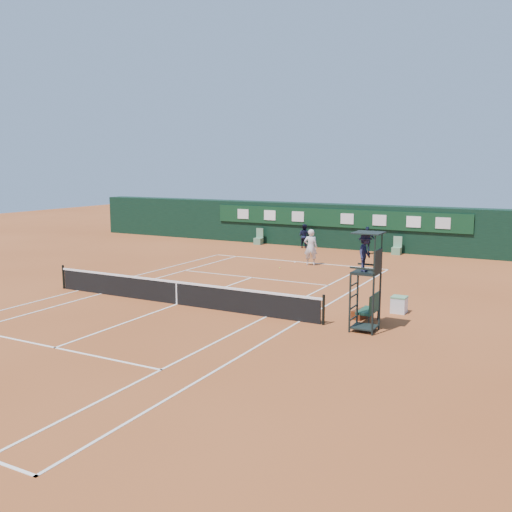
{
  "coord_description": "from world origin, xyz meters",
  "views": [
    {
      "loc": [
        13.6,
        -18.48,
        5.62
      ],
      "look_at": [
        0.45,
        6.0,
        1.2
      ],
      "focal_mm": 40.0,
      "sensor_mm": 36.0,
      "label": 1
    }
  ],
  "objects_px": {
    "cooler": "(399,304)",
    "player": "(311,247)",
    "umpire_chair": "(366,260)",
    "player_bench": "(371,307)",
    "tennis_net": "(177,292)"
  },
  "relations": [
    {
      "from": "tennis_net",
      "to": "player",
      "type": "xyz_separation_m",
      "value": [
        1.19,
        11.19,
        0.52
      ]
    },
    {
      "from": "tennis_net",
      "to": "umpire_chair",
      "type": "xyz_separation_m",
      "value": [
        7.91,
        -0.05,
        1.95
      ]
    },
    {
      "from": "tennis_net",
      "to": "cooler",
      "type": "distance_m",
      "value": 8.86
    },
    {
      "from": "player_bench",
      "to": "player",
      "type": "xyz_separation_m",
      "value": [
        -6.63,
        10.21,
        0.44
      ]
    },
    {
      "from": "player_bench",
      "to": "tennis_net",
      "type": "bearing_deg",
      "value": -172.82
    },
    {
      "from": "cooler",
      "to": "player",
      "type": "height_order",
      "value": "player"
    },
    {
      "from": "umpire_chair",
      "to": "player",
      "type": "height_order",
      "value": "umpire_chair"
    },
    {
      "from": "tennis_net",
      "to": "player_bench",
      "type": "height_order",
      "value": "same"
    },
    {
      "from": "umpire_chair",
      "to": "player_bench",
      "type": "xyz_separation_m",
      "value": [
        -0.09,
        1.03,
        -1.86
      ]
    },
    {
      "from": "umpire_chair",
      "to": "player_bench",
      "type": "distance_m",
      "value": 2.13
    },
    {
      "from": "cooler",
      "to": "player",
      "type": "xyz_separation_m",
      "value": [
        -7.16,
        8.22,
        0.71
      ]
    },
    {
      "from": "tennis_net",
      "to": "umpire_chair",
      "type": "bearing_deg",
      "value": -0.35
    },
    {
      "from": "tennis_net",
      "to": "cooler",
      "type": "relative_size",
      "value": 20.0
    },
    {
      "from": "player_bench",
      "to": "cooler",
      "type": "bearing_deg",
      "value": 75.21
    },
    {
      "from": "tennis_net",
      "to": "player_bench",
      "type": "distance_m",
      "value": 7.89
    }
  ]
}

